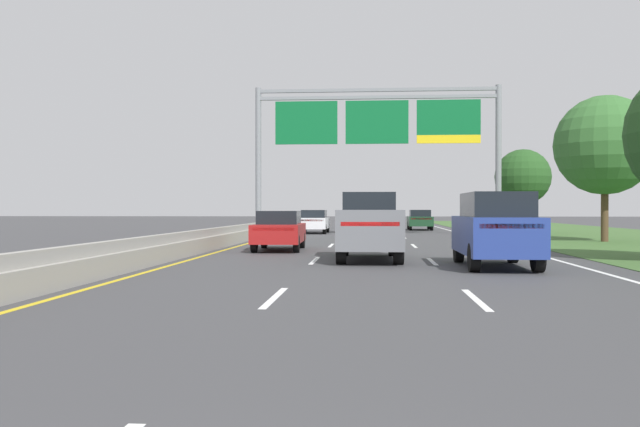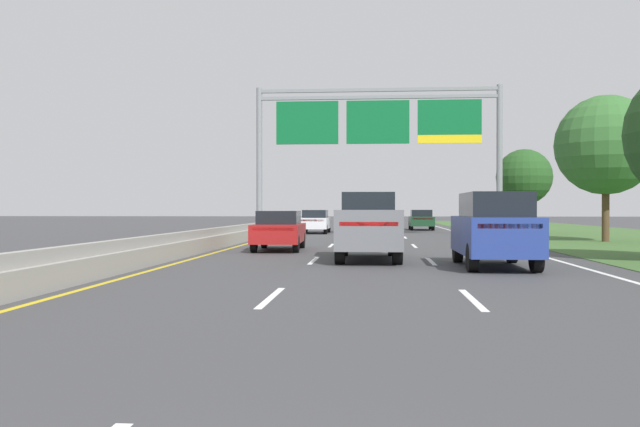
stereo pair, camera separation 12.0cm
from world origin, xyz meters
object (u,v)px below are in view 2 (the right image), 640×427
(overhead_sign_gantry, at_px, (378,129))
(car_blue_right_lane_suv, at_px, (494,228))
(car_silver_centre_lane_suv, at_px, (375,215))
(roadside_tree_mid, at_px, (606,145))
(car_red_left_lane_sedan, at_px, (279,230))
(car_white_left_lane_sedan, at_px, (315,221))
(car_darkgreen_right_lane_sedan, at_px, (421,219))
(roadside_tree_far, at_px, (524,177))
(pickup_truck_grey, at_px, (368,227))

(overhead_sign_gantry, relative_size, car_blue_right_lane_suv, 3.20)
(car_silver_centre_lane_suv, bearing_deg, roadside_tree_mid, -155.08)
(overhead_sign_gantry, relative_size, roadside_tree_mid, 2.06)
(car_silver_centre_lane_suv, distance_m, car_red_left_lane_sedan, 32.96)
(car_white_left_lane_sedan, relative_size, car_red_left_lane_sedan, 0.99)
(car_darkgreen_right_lane_sedan, xyz_separation_m, roadside_tree_far, (6.35, -7.03, 2.96))
(car_blue_right_lane_suv, bearing_deg, overhead_sign_gantry, 8.14)
(car_white_left_lane_sedan, xyz_separation_m, roadside_tree_far, (13.97, 0.77, 2.96))
(car_red_left_lane_sedan, bearing_deg, roadside_tree_far, -36.75)
(car_silver_centre_lane_suv, bearing_deg, pickup_truck_grey, 179.72)
(pickup_truck_grey, xyz_separation_m, car_red_left_lane_sedan, (-3.58, 4.76, -0.26))
(car_red_left_lane_sedan, distance_m, roadside_tree_far, 24.19)
(pickup_truck_grey, bearing_deg, car_blue_right_lane_suv, -126.38)
(overhead_sign_gantry, distance_m, car_silver_centre_lane_suv, 18.53)
(car_silver_centre_lane_suv, bearing_deg, car_red_left_lane_sedan, 173.42)
(roadside_tree_mid, bearing_deg, pickup_truck_grey, -132.47)
(overhead_sign_gantry, height_order, pickup_truck_grey, overhead_sign_gantry)
(roadside_tree_mid, bearing_deg, car_red_left_lane_sedan, -152.31)
(car_red_left_lane_sedan, relative_size, roadside_tree_far, 0.79)
(pickup_truck_grey, xyz_separation_m, roadside_tree_far, (10.21, 24.41, 2.70))
(overhead_sign_gantry, xyz_separation_m, car_darkgreen_right_lane_sedan, (3.44, 11.67, -5.71))
(car_white_left_lane_sedan, bearing_deg, car_red_left_lane_sedan, -179.37)
(overhead_sign_gantry, relative_size, roadside_tree_far, 2.67)
(car_blue_right_lane_suv, height_order, car_silver_centre_lane_suv, same)
(pickup_truck_grey, relative_size, roadside_tree_mid, 0.74)
(car_white_left_lane_sedan, distance_m, roadside_tree_mid, 19.31)
(overhead_sign_gantry, xyz_separation_m, car_red_left_lane_sedan, (-4.00, -15.02, -5.71))
(roadside_tree_mid, height_order, roadside_tree_far, roadside_tree_mid)
(car_darkgreen_right_lane_sedan, relative_size, roadside_tree_far, 0.78)
(car_blue_right_lane_suv, distance_m, car_white_left_lane_sedan, 27.21)
(overhead_sign_gantry, height_order, car_white_left_lane_sedan, overhead_sign_gantry)
(pickup_truck_grey, height_order, roadside_tree_far, roadside_tree_far)
(car_red_left_lane_sedan, xyz_separation_m, roadside_tree_far, (13.79, 19.65, 2.96))
(overhead_sign_gantry, bearing_deg, car_red_left_lane_sedan, -104.91)
(car_white_left_lane_sedan, xyz_separation_m, car_red_left_lane_sedan, (0.18, -18.89, 0.00))
(overhead_sign_gantry, distance_m, car_red_left_lane_sedan, 16.56)
(car_silver_centre_lane_suv, height_order, car_darkgreen_right_lane_sedan, car_silver_centre_lane_suv)
(car_red_left_lane_sedan, height_order, roadside_tree_far, roadside_tree_far)
(overhead_sign_gantry, height_order, car_red_left_lane_sedan, overhead_sign_gantry)
(car_blue_right_lane_suv, relative_size, car_darkgreen_right_lane_sedan, 1.06)
(roadside_tree_far, bearing_deg, car_red_left_lane_sedan, -125.06)
(car_silver_centre_lane_suv, height_order, roadside_tree_far, roadside_tree_far)
(pickup_truck_grey, relative_size, roadside_tree_far, 0.96)
(car_blue_right_lane_suv, relative_size, car_white_left_lane_sedan, 1.07)
(car_white_left_lane_sedan, distance_m, car_darkgreen_right_lane_sedan, 10.90)
(car_silver_centre_lane_suv, distance_m, roadside_tree_mid, 27.48)
(car_darkgreen_right_lane_sedan, height_order, roadside_tree_far, roadside_tree_far)
(roadside_tree_mid, bearing_deg, car_blue_right_lane_suv, -117.89)
(car_silver_centre_lane_suv, distance_m, roadside_tree_far, 16.65)
(car_red_left_lane_sedan, bearing_deg, car_silver_centre_lane_suv, -8.40)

